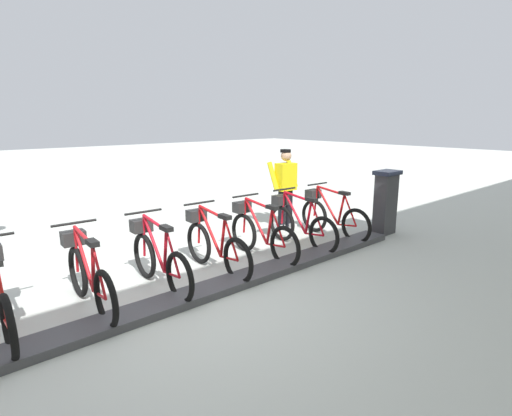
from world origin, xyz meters
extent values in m
plane|color=silver|center=(0.00, 0.00, 0.00)|extent=(60.00, 60.00, 0.00)
cube|color=#47474C|center=(0.00, 0.00, 0.05)|extent=(0.44, 8.26, 0.10)
cube|color=#38383D|center=(0.05, -4.51, 0.60)|extent=(0.28, 0.44, 1.20)
cube|color=#194C8C|center=(0.20, -4.51, 0.95)|extent=(0.03, 0.30, 0.40)
cube|color=black|center=(0.05, -4.51, 1.24)|extent=(0.36, 0.52, 0.08)
torus|color=black|center=(0.03, -3.51, 0.33)|extent=(0.67, 0.10, 0.67)
torus|color=black|center=(1.07, -3.55, 0.33)|extent=(0.67, 0.10, 0.67)
cylinder|color=red|center=(0.73, -3.54, 0.61)|extent=(0.60, 0.07, 0.70)
cylinder|color=red|center=(0.39, -3.53, 0.58)|extent=(0.16, 0.05, 0.61)
cylinder|color=red|center=(0.67, -3.54, 0.92)|extent=(0.69, 0.07, 0.11)
cylinder|color=red|center=(0.24, -3.52, 0.31)|extent=(0.43, 0.05, 0.09)
cylinder|color=red|center=(0.18, -3.52, 0.61)|extent=(0.33, 0.05, 0.56)
cylinder|color=red|center=(1.04, -3.55, 0.64)|extent=(0.10, 0.04, 0.62)
cube|color=black|center=(0.33, -3.52, 0.91)|extent=(0.22, 0.11, 0.06)
cylinder|color=black|center=(1.01, -3.55, 1.00)|extent=(0.05, 0.54, 0.03)
cube|color=#2D2D2D|center=(1.12, -3.55, 0.78)|extent=(0.21, 0.29, 0.18)
torus|color=black|center=(0.03, -2.58, 0.33)|extent=(0.67, 0.10, 0.67)
torus|color=black|center=(1.07, -2.62, 0.33)|extent=(0.67, 0.10, 0.67)
cylinder|color=red|center=(0.73, -2.61, 0.61)|extent=(0.60, 0.07, 0.70)
cylinder|color=red|center=(0.39, -2.59, 0.58)|extent=(0.16, 0.05, 0.61)
cylinder|color=red|center=(0.67, -2.60, 0.92)|extent=(0.69, 0.07, 0.11)
cylinder|color=red|center=(0.24, -2.59, 0.31)|extent=(0.43, 0.05, 0.09)
cylinder|color=red|center=(0.18, -2.58, 0.61)|extent=(0.33, 0.05, 0.56)
cylinder|color=red|center=(1.04, -2.62, 0.64)|extent=(0.10, 0.04, 0.62)
cube|color=black|center=(0.33, -2.59, 0.91)|extent=(0.22, 0.11, 0.06)
cylinder|color=black|center=(1.01, -2.62, 1.00)|extent=(0.05, 0.54, 0.03)
cube|color=#2D2D2D|center=(1.12, -2.62, 0.78)|extent=(0.21, 0.29, 0.18)
torus|color=black|center=(0.03, -1.65, 0.33)|extent=(0.67, 0.10, 0.67)
torus|color=black|center=(1.07, -1.69, 0.33)|extent=(0.67, 0.10, 0.67)
cylinder|color=red|center=(0.73, -1.67, 0.61)|extent=(0.60, 0.07, 0.70)
cylinder|color=red|center=(0.39, -1.66, 0.58)|extent=(0.16, 0.05, 0.61)
cylinder|color=red|center=(0.67, -1.67, 0.92)|extent=(0.69, 0.07, 0.11)
cylinder|color=red|center=(0.24, -1.65, 0.31)|extent=(0.43, 0.05, 0.09)
cylinder|color=red|center=(0.18, -1.65, 0.61)|extent=(0.33, 0.05, 0.56)
cylinder|color=red|center=(1.04, -1.69, 0.64)|extent=(0.10, 0.04, 0.62)
cube|color=black|center=(0.33, -1.66, 0.91)|extent=(0.22, 0.11, 0.06)
cylinder|color=black|center=(1.01, -1.68, 1.00)|extent=(0.05, 0.54, 0.03)
cube|color=#2D2D2D|center=(1.12, -1.69, 0.78)|extent=(0.21, 0.29, 0.18)
torus|color=black|center=(0.03, -0.71, 0.33)|extent=(0.67, 0.10, 0.67)
torus|color=black|center=(1.07, -0.75, 0.33)|extent=(0.67, 0.10, 0.67)
cylinder|color=red|center=(0.73, -0.74, 0.61)|extent=(0.60, 0.07, 0.70)
cylinder|color=red|center=(0.39, -0.73, 0.58)|extent=(0.16, 0.05, 0.61)
cylinder|color=red|center=(0.67, -0.74, 0.92)|extent=(0.69, 0.07, 0.11)
cylinder|color=red|center=(0.24, -0.72, 0.31)|extent=(0.43, 0.05, 0.09)
cylinder|color=red|center=(0.18, -0.72, 0.61)|extent=(0.33, 0.05, 0.56)
cylinder|color=red|center=(1.04, -0.75, 0.64)|extent=(0.10, 0.04, 0.62)
cube|color=black|center=(0.33, -0.72, 0.91)|extent=(0.22, 0.11, 0.06)
cylinder|color=black|center=(1.01, -0.75, 1.00)|extent=(0.05, 0.54, 0.03)
cube|color=#2D2D2D|center=(1.12, -0.76, 0.78)|extent=(0.21, 0.29, 0.18)
torus|color=black|center=(0.03, 0.22, 0.33)|extent=(0.67, 0.10, 0.67)
torus|color=black|center=(1.07, 0.18, 0.33)|extent=(0.67, 0.10, 0.67)
cylinder|color=red|center=(0.73, 0.19, 0.61)|extent=(0.60, 0.07, 0.70)
cylinder|color=red|center=(0.39, 0.21, 0.58)|extent=(0.16, 0.05, 0.61)
cylinder|color=red|center=(0.67, 0.20, 0.92)|extent=(0.69, 0.07, 0.11)
cylinder|color=red|center=(0.24, 0.21, 0.31)|extent=(0.43, 0.05, 0.09)
cylinder|color=red|center=(0.18, 0.21, 0.61)|extent=(0.33, 0.05, 0.56)
cylinder|color=red|center=(1.04, 0.18, 0.64)|extent=(0.10, 0.04, 0.62)
cube|color=black|center=(0.33, 0.21, 0.91)|extent=(0.22, 0.11, 0.06)
cylinder|color=black|center=(1.01, 0.18, 1.00)|extent=(0.05, 0.54, 0.03)
cube|color=#2D2D2D|center=(1.12, 0.18, 0.78)|extent=(0.21, 0.29, 0.18)
torus|color=black|center=(0.03, 1.15, 0.33)|extent=(0.67, 0.10, 0.67)
torus|color=black|center=(1.07, 1.11, 0.33)|extent=(0.67, 0.10, 0.67)
cylinder|color=red|center=(0.73, 1.13, 0.61)|extent=(0.60, 0.07, 0.70)
cylinder|color=red|center=(0.39, 1.14, 0.58)|extent=(0.16, 0.05, 0.61)
cylinder|color=red|center=(0.67, 1.13, 0.92)|extent=(0.69, 0.07, 0.11)
cylinder|color=red|center=(0.24, 1.15, 0.31)|extent=(0.43, 0.05, 0.09)
cylinder|color=red|center=(0.18, 1.15, 0.61)|extent=(0.33, 0.05, 0.56)
cylinder|color=red|center=(1.04, 1.11, 0.64)|extent=(0.10, 0.04, 0.62)
cube|color=black|center=(0.33, 1.14, 0.91)|extent=(0.22, 0.11, 0.06)
cylinder|color=black|center=(1.01, 1.11, 1.00)|extent=(0.05, 0.54, 0.03)
cube|color=#2D2D2D|center=(1.12, 1.11, 0.78)|extent=(0.21, 0.29, 0.18)
torus|color=black|center=(0.03, 2.09, 0.33)|extent=(0.67, 0.10, 0.67)
cylinder|color=red|center=(0.39, 2.07, 0.58)|extent=(0.16, 0.05, 0.61)
cylinder|color=red|center=(0.24, 2.08, 0.31)|extent=(0.43, 0.05, 0.09)
cylinder|color=red|center=(0.18, 2.08, 0.61)|extent=(0.33, 0.05, 0.56)
cube|color=white|center=(1.73, -3.20, 0.05)|extent=(0.27, 0.13, 0.10)
cube|color=white|center=(1.59, -3.41, 0.05)|extent=(0.27, 0.13, 0.10)
cylinder|color=black|center=(1.67, -3.20, 0.43)|extent=(0.15, 0.15, 0.82)
cylinder|color=black|center=(1.65, -3.40, 0.43)|extent=(0.15, 0.15, 0.82)
cube|color=yellow|center=(1.66, -3.30, 1.10)|extent=(0.29, 0.42, 0.56)
cylinder|color=yellow|center=(1.78, -3.05, 1.13)|extent=(0.34, 0.13, 0.57)
cylinder|color=yellow|center=(1.74, -3.57, 1.13)|extent=(0.34, 0.13, 0.57)
sphere|color=tan|center=(1.66, -3.30, 1.53)|extent=(0.22, 0.22, 0.22)
cylinder|color=black|center=(1.68, -3.30, 1.63)|extent=(0.22, 0.22, 0.06)
camera|label=1|loc=(-4.17, 2.62, 2.28)|focal=28.32mm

